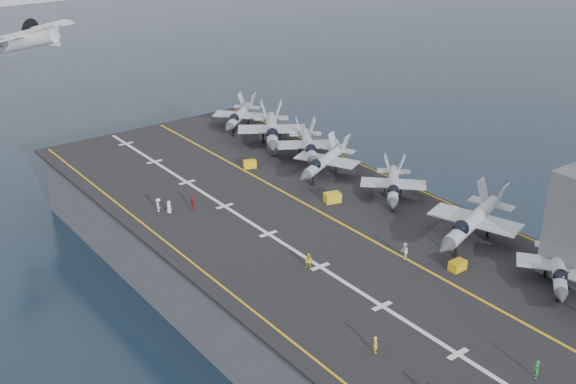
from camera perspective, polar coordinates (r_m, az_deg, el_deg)
ground at (r=96.44m, az=1.44°, el=-7.86°), size 500.00×500.00×0.00m
hull at (r=93.91m, az=1.47°, el=-5.26°), size 36.00×90.00×10.00m
flight_deck at (r=91.48m, az=1.50°, el=-2.42°), size 38.00×92.00×0.40m
foul_line at (r=93.09m, az=2.96°, el=-1.80°), size 0.35×90.00×0.02m
landing_centerline at (r=88.17m, az=-1.57°, el=-3.33°), size 0.50×90.00×0.02m
deck_edge_port at (r=83.09m, az=-7.79°, el=-5.38°), size 0.25×90.00×0.02m
deck_edge_stbd at (r=102.87m, az=9.63°, el=0.47°), size 0.25×90.00×0.02m
fighter_jet_1 at (r=82.03m, az=20.58°, el=-5.47°), size 15.38×14.58×4.45m
fighter_jet_2 at (r=87.91m, az=14.38°, el=-2.17°), size 18.82×15.32×5.65m
fighter_jet_4 at (r=97.35m, az=8.32°, el=0.63°), size 15.56×15.55×4.58m
fighter_jet_5 at (r=104.23m, az=2.91°, el=2.54°), size 16.61×14.42×4.85m
fighter_jet_6 at (r=109.91m, az=1.64°, el=3.76°), size 15.92×17.40×5.03m
fighter_jet_7 at (r=115.69m, az=-1.29°, el=5.00°), size 18.38×19.77×5.71m
fighter_jet_8 at (r=124.28m, az=-3.87°, el=6.09°), size 16.63×16.13×4.84m
tow_cart_a at (r=82.43m, az=13.25°, el=-5.67°), size 1.88×1.24×1.12m
tow_cart_b at (r=96.51m, az=3.52°, el=-0.44°), size 2.46×1.95×1.29m
tow_cart_c at (r=107.79m, az=-3.04°, el=2.21°), size 2.20×1.85×1.12m
crew_1 at (r=67.95m, az=6.92°, el=-11.86°), size 0.92×1.16×1.69m
crew_2 at (r=80.33m, az=1.66°, el=-5.49°), size 1.23×1.36×1.89m
crew_3 at (r=95.04m, az=-10.20°, el=-1.01°), size 1.03×1.28×1.85m
crew_4 at (r=95.08m, az=-7.58°, el=-0.80°), size 1.15×1.35×1.91m
crew_5 at (r=94.38m, az=-9.39°, el=-1.17°), size 0.88×1.15×1.73m
crew_6 at (r=68.10m, az=19.03°, el=-13.10°), size 1.07×1.23×1.71m
crew_7 at (r=83.33m, az=9.19°, el=-4.62°), size 1.42×1.39×1.99m
transport_plane at (r=133.82m, az=-20.23°, el=11.04°), size 28.70×25.53×5.64m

